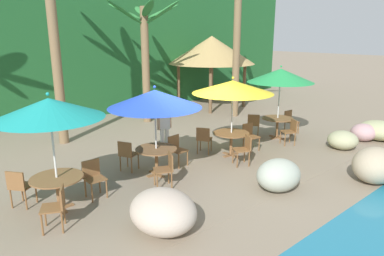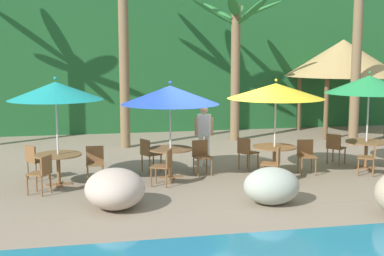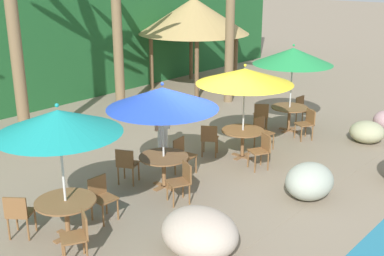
% 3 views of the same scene
% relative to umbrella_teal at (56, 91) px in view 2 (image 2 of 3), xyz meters
% --- Properties ---
extents(ground_plane, '(120.00, 120.00, 0.00)m').
position_rel_umbrella_teal_xyz_m(ground_plane, '(3.79, -0.09, -2.22)').
color(ground_plane, gray).
extents(terrace_deck, '(18.00, 5.20, 0.01)m').
position_rel_umbrella_teal_xyz_m(terrace_deck, '(3.79, -0.09, -2.22)').
color(terrace_deck, gray).
rests_on(terrace_deck, ground).
extents(foliage_backdrop, '(28.00, 2.40, 6.00)m').
position_rel_umbrella_teal_xyz_m(foliage_backdrop, '(3.79, 8.91, 0.78)').
color(foliage_backdrop, '#1E5628').
rests_on(foliage_backdrop, ground).
extents(rock_seawall, '(15.13, 3.23, 0.92)m').
position_rel_umbrella_teal_xyz_m(rock_seawall, '(4.58, -2.82, -1.84)').
color(rock_seawall, '#BBA896').
rests_on(rock_seawall, ground).
extents(umbrella_teal, '(2.19, 2.19, 2.55)m').
position_rel_umbrella_teal_xyz_m(umbrella_teal, '(0.00, 0.00, 0.00)').
color(umbrella_teal, silver).
rests_on(umbrella_teal, ground).
extents(dining_table_teal, '(1.10, 1.10, 0.74)m').
position_rel_umbrella_teal_xyz_m(dining_table_teal, '(0.00, 0.00, -1.61)').
color(dining_table_teal, brown).
rests_on(dining_table_teal, ground).
extents(chair_teal_seaward, '(0.43, 0.43, 0.87)m').
position_rel_umbrella_teal_xyz_m(chair_teal_seaward, '(0.85, 0.08, -1.71)').
color(chair_teal_seaward, brown).
rests_on(chair_teal_seaward, ground).
extents(chair_teal_inland, '(0.59, 0.59, 0.87)m').
position_rel_umbrella_teal_xyz_m(chair_teal_inland, '(-0.59, 0.62, -1.71)').
color(chair_teal_inland, brown).
rests_on(chair_teal_inland, ground).
extents(chair_teal_left, '(0.57, 0.57, 0.87)m').
position_rel_umbrella_teal_xyz_m(chair_teal_left, '(-0.31, -0.80, -1.71)').
color(chair_teal_left, brown).
rests_on(chair_teal_left, ground).
extents(umbrella_blue, '(2.42, 2.42, 2.41)m').
position_rel_umbrella_teal_xyz_m(umbrella_blue, '(2.71, 0.20, -0.15)').
color(umbrella_blue, silver).
rests_on(umbrella_blue, ground).
extents(dining_table_blue, '(1.10, 1.10, 0.74)m').
position_rel_umbrella_teal_xyz_m(dining_table_blue, '(2.71, 0.20, -1.61)').
color(dining_table_blue, brown).
rests_on(dining_table_blue, ground).
extents(chair_blue_seaward, '(0.47, 0.48, 0.87)m').
position_rel_umbrella_teal_xyz_m(chair_blue_seaward, '(3.54, 0.39, -1.71)').
color(chair_blue_seaward, brown).
rests_on(chair_blue_seaward, ground).
extents(chair_blue_inland, '(0.57, 0.57, 0.87)m').
position_rel_umbrella_teal_xyz_m(chair_blue_inland, '(2.24, 0.91, -1.71)').
color(chair_blue_inland, brown).
rests_on(chair_blue_inland, ground).
extents(chair_blue_left, '(0.56, 0.56, 0.87)m').
position_rel_umbrella_teal_xyz_m(chair_blue_left, '(2.43, -0.61, -1.71)').
color(chair_blue_left, brown).
rests_on(chair_blue_left, ground).
extents(umbrella_yellow, '(2.43, 2.43, 2.46)m').
position_rel_umbrella_teal_xyz_m(umbrella_yellow, '(5.34, -0.06, -0.08)').
color(umbrella_yellow, silver).
rests_on(umbrella_yellow, ground).
extents(dining_table_yellow, '(1.10, 1.10, 0.74)m').
position_rel_umbrella_teal_xyz_m(dining_table_yellow, '(5.34, -0.06, -1.61)').
color(dining_table_yellow, brown).
rests_on(dining_table_yellow, ground).
extents(chair_yellow_seaward, '(0.47, 0.48, 0.87)m').
position_rel_umbrella_teal_xyz_m(chair_yellow_seaward, '(6.19, -0.08, -1.71)').
color(chair_yellow_seaward, brown).
rests_on(chair_yellow_seaward, ground).
extents(chair_yellow_inland, '(0.59, 0.58, 0.87)m').
position_rel_umbrella_teal_xyz_m(chair_yellow_inland, '(4.81, 0.61, -1.71)').
color(chair_yellow_inland, brown).
rests_on(chair_yellow_inland, ground).
extents(chair_yellow_left, '(0.57, 0.57, 0.87)m').
position_rel_umbrella_teal_xyz_m(chair_yellow_left, '(5.03, -0.86, -1.71)').
color(chair_yellow_left, brown).
rests_on(chair_yellow_left, ground).
extents(umbrella_green, '(2.32, 2.32, 2.61)m').
position_rel_umbrella_teal_xyz_m(umbrella_green, '(8.02, 0.16, 0.04)').
color(umbrella_green, silver).
rests_on(umbrella_green, ground).
extents(dining_table_green, '(1.10, 1.10, 0.74)m').
position_rel_umbrella_teal_xyz_m(dining_table_green, '(8.02, 0.16, -1.61)').
color(dining_table_green, brown).
rests_on(dining_table_green, ground).
extents(chair_green_inland, '(0.60, 0.59, 0.87)m').
position_rel_umbrella_teal_xyz_m(chair_green_inland, '(7.43, 0.78, -1.71)').
color(chair_green_inland, brown).
rests_on(chair_green_inland, ground).
extents(chair_green_left, '(0.58, 0.58, 0.87)m').
position_rel_umbrella_teal_xyz_m(chair_green_left, '(7.68, -0.62, -1.71)').
color(chair_green_left, brown).
rests_on(chair_green_left, ground).
extents(palm_tree_second, '(2.90, 3.00, 6.90)m').
position_rel_umbrella_teal_xyz_m(palm_tree_second, '(1.95, 4.64, 2.42)').
color(palm_tree_second, brown).
rests_on(palm_tree_second, ground).
extents(palm_tree_third, '(3.22, 3.17, 4.94)m').
position_rel_umbrella_teal_xyz_m(palm_tree_third, '(5.86, 5.32, 1.16)').
color(palm_tree_third, brown).
rests_on(palm_tree_third, ground).
extents(palm_tree_fourth, '(3.39, 3.38, 6.34)m').
position_rel_umbrella_teal_xyz_m(palm_tree_fourth, '(9.48, 3.58, 2.15)').
color(palm_tree_fourth, brown).
rests_on(palm_tree_fourth, ground).
extents(palapa_hut, '(4.36, 4.36, 3.57)m').
position_rel_umbrella_teal_xyz_m(palapa_hut, '(10.24, 5.91, 0.65)').
color(palapa_hut, brown).
rests_on(palapa_hut, ground).
extents(waiter_in_white, '(0.52, 0.35, 1.70)m').
position_rel_umbrella_teal_xyz_m(waiter_in_white, '(3.82, 1.32, -1.24)').
color(waiter_in_white, white).
rests_on(waiter_in_white, ground).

